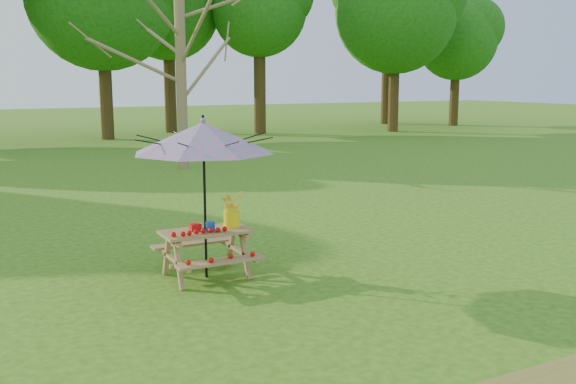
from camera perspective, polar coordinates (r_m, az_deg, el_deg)
name	(u,v)px	position (r m, az deg, el deg)	size (l,w,h in m)	color
ground	(297,317)	(7.56, 0.77, -11.09)	(120.00, 120.00, 0.00)	#2E6413
picnic_table	(206,254)	(9.00, -7.29, -5.52)	(1.20, 1.32, 0.67)	olive
patio_umbrella	(203,138)	(8.72, -7.53, 4.82)	(2.13, 2.13, 2.25)	black
produce_bins	(202,226)	(8.92, -7.66, -3.05)	(0.31, 0.38, 0.13)	red
tomatoes_row	(200,232)	(8.70, -7.86, -3.51)	(0.77, 0.13, 0.07)	red
flower_bucket	(232,207)	(9.04, -5.03, -1.37)	(0.37, 0.34, 0.52)	yellow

